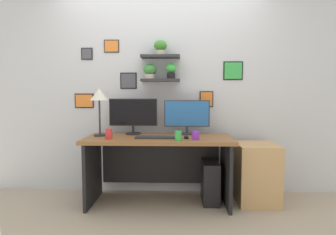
% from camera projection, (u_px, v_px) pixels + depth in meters
% --- Properties ---
extents(ground_plane, '(8.00, 8.00, 0.00)m').
position_uv_depth(ground_plane, '(159.00, 203.00, 3.22)').
color(ground_plane, tan).
extents(back_wall_assembly, '(4.40, 0.24, 2.70)m').
position_uv_depth(back_wall_assembly, '(161.00, 83.00, 3.55)').
color(back_wall_assembly, silver).
rests_on(back_wall_assembly, ground).
extents(desk, '(1.61, 0.68, 0.75)m').
position_uv_depth(desk, '(159.00, 155.00, 3.23)').
color(desk, brown).
rests_on(desk, ground).
extents(monitor_left, '(0.56, 0.18, 0.42)m').
position_uv_depth(monitor_left, '(133.00, 114.00, 3.37)').
color(monitor_left, black).
rests_on(monitor_left, desk).
extents(monitor_right, '(0.53, 0.18, 0.40)m').
position_uv_depth(monitor_right, '(187.00, 116.00, 3.35)').
color(monitor_right, '#2D2D33').
rests_on(monitor_right, desk).
extents(keyboard, '(0.44, 0.14, 0.02)m').
position_uv_depth(keyboard, '(156.00, 137.00, 3.07)').
color(keyboard, '#2D2D33').
rests_on(keyboard, desk).
extents(computer_mouse, '(0.06, 0.09, 0.03)m').
position_uv_depth(computer_mouse, '(186.00, 137.00, 3.04)').
color(computer_mouse, black).
rests_on(computer_mouse, desk).
extents(desk_lamp, '(0.21, 0.21, 0.53)m').
position_uv_depth(desk_lamp, '(99.00, 97.00, 3.20)').
color(desk_lamp, '#2D2D33').
rests_on(desk_lamp, desk).
extents(coffee_mug, '(0.08, 0.08, 0.09)m').
position_uv_depth(coffee_mug, '(195.00, 135.00, 2.97)').
color(coffee_mug, purple).
rests_on(coffee_mug, desk).
extents(pen_cup, '(0.07, 0.07, 0.10)m').
position_uv_depth(pen_cup, '(178.00, 136.00, 2.89)').
color(pen_cup, green).
rests_on(pen_cup, desk).
extents(water_cup, '(0.07, 0.07, 0.11)m').
position_uv_depth(water_cup, '(109.00, 134.00, 3.00)').
color(water_cup, red).
rests_on(water_cup, desk).
extents(drawer_cabinet, '(0.44, 0.50, 0.67)m').
position_uv_depth(drawer_cabinet, '(256.00, 173.00, 3.24)').
color(drawer_cabinet, tan).
rests_on(drawer_cabinet, ground).
extents(computer_tower_right, '(0.18, 0.40, 0.46)m').
position_uv_depth(computer_tower_right, '(210.00, 182.00, 3.25)').
color(computer_tower_right, black).
rests_on(computer_tower_right, ground).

